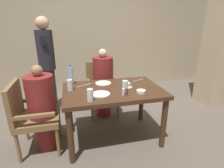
{
  "coord_description": "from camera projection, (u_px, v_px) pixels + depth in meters",
  "views": [
    {
      "loc": [
        -0.51,
        -2.02,
        1.52
      ],
      "look_at": [
        0.0,
        0.04,
        0.77
      ],
      "focal_mm": 28.0,
      "sensor_mm": 36.0,
      "label": 1
    }
  ],
  "objects": [
    {
      "name": "pillar_stone",
      "position": [
        224.0,
        33.0,
        3.12
      ],
      "size": [
        0.48,
        0.48,
        2.7
      ],
      "color": "#BCAD8E",
      "rests_on": "ground_plane"
    },
    {
      "name": "ground_plane",
      "position": [
        113.0,
        136.0,
        2.46
      ],
      "size": [
        16.0,
        16.0,
        0.0
      ],
      "primitive_type": "plane",
      "color": "#60564C"
    },
    {
      "name": "plate_main_right",
      "position": [
        103.0,
        83.0,
        2.41
      ],
      "size": [
        0.22,
        0.22,
        0.01
      ],
      "color": "white",
      "rests_on": "dining_table"
    },
    {
      "name": "wall_back",
      "position": [
        90.0,
        28.0,
        3.93
      ],
      "size": [
        8.0,
        0.06,
        2.8
      ],
      "color": "tan",
      "rests_on": "ground_plane"
    },
    {
      "name": "bowl_small",
      "position": [
        141.0,
        91.0,
        2.09
      ],
      "size": [
        0.11,
        0.11,
        0.04
      ],
      "color": "white",
      "rests_on": "dining_table"
    },
    {
      "name": "pepper_shaker",
      "position": [
        126.0,
        92.0,
        2.03
      ],
      "size": [
        0.03,
        0.03,
        0.08
      ],
      "color": "#4C3D2D",
      "rests_on": "dining_table"
    },
    {
      "name": "standing_host",
      "position": [
        47.0,
        63.0,
        2.97
      ],
      "size": [
        0.28,
        0.31,
        1.62
      ],
      "color": "#2D2D33",
      "rests_on": "ground_plane"
    },
    {
      "name": "fork_beside_plate",
      "position": [
        139.0,
        80.0,
        2.56
      ],
      "size": [
        0.19,
        0.09,
        0.0
      ],
      "color": "silver",
      "rests_on": "dining_table"
    },
    {
      "name": "plate_main_left",
      "position": [
        101.0,
        94.0,
        2.04
      ],
      "size": [
        0.22,
        0.22,
        0.01
      ],
      "color": "white",
      "rests_on": "dining_table"
    },
    {
      "name": "chair_far_side",
      "position": [
        102.0,
        85.0,
        3.02
      ],
      "size": [
        0.49,
        0.49,
        0.88
      ],
      "color": "brown",
      "rests_on": "ground_plane"
    },
    {
      "name": "glass_tall_mid",
      "position": [
        125.0,
        86.0,
        2.12
      ],
      "size": [
        0.07,
        0.07,
        0.14
      ],
      "color": "silver",
      "rests_on": "dining_table"
    },
    {
      "name": "diner_in_far_chair",
      "position": [
        103.0,
        83.0,
        2.87
      ],
      "size": [
        0.32,
        0.32,
        1.14
      ],
      "color": "maroon",
      "rests_on": "ground_plane"
    },
    {
      "name": "teacup_with_saucer",
      "position": [
        127.0,
        85.0,
        2.27
      ],
      "size": [
        0.12,
        0.12,
        0.06
      ],
      "color": "white",
      "rests_on": "dining_table"
    },
    {
      "name": "chair_left_side",
      "position": [
        31.0,
        114.0,
        2.07
      ],
      "size": [
        0.49,
        0.49,
        0.88
      ],
      "color": "brown",
      "rests_on": "ground_plane"
    },
    {
      "name": "knife_beside_plate",
      "position": [
        85.0,
        85.0,
        2.35
      ],
      "size": [
        0.19,
        0.11,
        0.0
      ],
      "color": "silver",
      "rests_on": "dining_table"
    },
    {
      "name": "glass_tall_far",
      "position": [
        90.0,
        95.0,
        1.85
      ],
      "size": [
        0.07,
        0.07,
        0.14
      ],
      "color": "silver",
      "rests_on": "dining_table"
    },
    {
      "name": "salt_shaker",
      "position": [
        123.0,
        92.0,
        2.02
      ],
      "size": [
        0.03,
        0.03,
        0.08
      ],
      "color": "white",
      "rests_on": "dining_table"
    },
    {
      "name": "water_bottle",
      "position": [
        71.0,
        75.0,
        2.34
      ],
      "size": [
        0.06,
        0.06,
        0.27
      ],
      "color": "#A3C6DB",
      "rests_on": "dining_table"
    },
    {
      "name": "glass_tall_near",
      "position": [
        70.0,
        85.0,
        2.15
      ],
      "size": [
        0.07,
        0.07,
        0.14
      ],
      "color": "silver",
      "rests_on": "dining_table"
    },
    {
      "name": "dining_table",
      "position": [
        113.0,
        96.0,
        2.26
      ],
      "size": [
        1.25,
        0.82,
        0.72
      ],
      "color": "#422819",
      "rests_on": "ground_plane"
    },
    {
      "name": "diner_in_left_chair",
      "position": [
        42.0,
        108.0,
        2.08
      ],
      "size": [
        0.32,
        0.32,
        1.08
      ],
      "color": "maroon",
      "rests_on": "ground_plane"
    }
  ]
}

